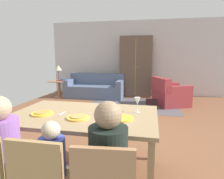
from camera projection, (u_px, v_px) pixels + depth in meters
ground_plane at (121, 123)px, 4.22m from camera, size 6.46×6.64×0.02m
back_wall at (136, 58)px, 7.25m from camera, size 6.46×0.10×2.70m
dining_table at (84, 119)px, 2.32m from camera, size 1.70×1.08×0.76m
plate_near_man at (42, 113)px, 2.28m from camera, size 0.25×0.25×0.02m
pizza_near_man at (42, 112)px, 2.28m from camera, size 0.17×0.17×0.01m
plate_near_child at (78, 118)px, 2.13m from camera, size 0.25×0.25×0.02m
pizza_near_child at (78, 116)px, 2.13m from camera, size 0.17×0.17×0.01m
plate_near_woman at (122, 118)px, 2.11m from camera, size 0.25×0.25×0.02m
wine_glass at (137, 102)px, 2.33m from camera, size 0.07×0.07×0.19m
fork at (62, 113)px, 2.31m from camera, size 0.02×0.15×0.01m
knife at (99, 112)px, 2.37m from camera, size 0.03×0.17×0.01m
person_man at (7, 161)px, 1.74m from camera, size 0.30×0.40×1.11m
person_child at (55, 176)px, 1.65m from camera, size 0.22×0.29×0.92m
person_woman at (109, 173)px, 1.55m from camera, size 0.30×0.41×1.11m
area_rug at (134, 105)px, 5.77m from camera, size 2.60×1.80×0.01m
couch at (95, 89)px, 6.84m from camera, size 1.98×0.86×0.82m
armchair at (169, 95)px, 5.69m from camera, size 1.14×1.13×0.82m
armoire at (136, 67)px, 6.91m from camera, size 1.10×0.59×2.10m
side_table at (59, 86)px, 6.82m from camera, size 0.56×0.56×0.58m
table_lamp at (58, 68)px, 6.71m from camera, size 0.26×0.26×0.54m
book_lower at (64, 80)px, 6.75m from camera, size 0.22×0.16×0.03m
book_upper at (64, 80)px, 6.76m from camera, size 0.22×0.16×0.03m
handbag at (152, 104)px, 5.36m from camera, size 0.32×0.16×0.26m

